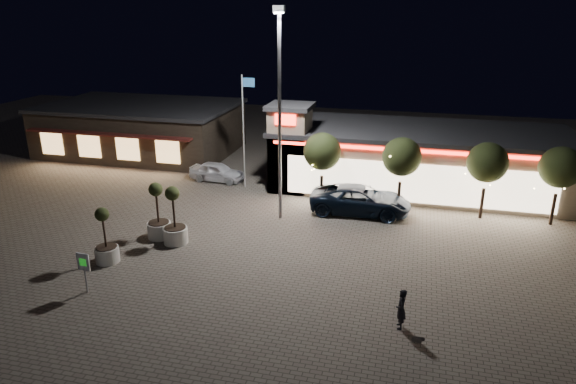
% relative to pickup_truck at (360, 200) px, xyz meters
% --- Properties ---
extents(ground, '(90.00, 90.00, 0.00)m').
position_rel_pickup_truck_xyz_m(ground, '(-6.68, -10.01, -0.87)').
color(ground, '#655D52').
rests_on(ground, ground).
extents(retail_building, '(20.40, 8.40, 6.10)m').
position_rel_pickup_truck_xyz_m(retail_building, '(2.82, 5.80, 1.34)').
color(retail_building, tan).
rests_on(retail_building, ground).
extents(restaurant_building, '(16.40, 11.00, 4.30)m').
position_rel_pickup_truck_xyz_m(restaurant_building, '(-20.68, 9.96, 1.29)').
color(restaurant_building, '#382D23').
rests_on(restaurant_building, ground).
extents(floodlight_pole, '(0.60, 0.40, 12.38)m').
position_rel_pickup_truck_xyz_m(floodlight_pole, '(-4.68, -2.01, 6.15)').
color(floodlight_pole, gray).
rests_on(floodlight_pole, ground).
extents(flagpole, '(0.95, 0.10, 8.00)m').
position_rel_pickup_truck_xyz_m(flagpole, '(-8.59, 2.99, 3.87)').
color(flagpole, white).
rests_on(flagpole, ground).
extents(string_tree_a, '(2.42, 2.42, 4.79)m').
position_rel_pickup_truck_xyz_m(string_tree_a, '(-2.68, 0.99, 2.69)').
color(string_tree_a, '#332319').
rests_on(string_tree_a, ground).
extents(string_tree_b, '(2.42, 2.42, 4.79)m').
position_rel_pickup_truck_xyz_m(string_tree_b, '(2.32, 0.99, 2.69)').
color(string_tree_b, '#332319').
rests_on(string_tree_b, ground).
extents(string_tree_c, '(2.42, 2.42, 4.79)m').
position_rel_pickup_truck_xyz_m(string_tree_c, '(7.32, 0.99, 2.69)').
color(string_tree_c, '#332319').
rests_on(string_tree_c, ground).
extents(string_tree_d, '(2.42, 2.42, 4.79)m').
position_rel_pickup_truck_xyz_m(string_tree_d, '(11.32, 0.99, 2.69)').
color(string_tree_d, '#332319').
rests_on(string_tree_d, ground).
extents(pickup_truck, '(6.33, 3.03, 1.74)m').
position_rel_pickup_truck_xyz_m(pickup_truck, '(0.00, 0.00, 0.00)').
color(pickup_truck, black).
rests_on(pickup_truck, ground).
extents(white_sedan, '(4.31, 2.06, 1.42)m').
position_rel_pickup_truck_xyz_m(white_sedan, '(-11.13, 3.75, -0.16)').
color(white_sedan, white).
rests_on(white_sedan, ground).
extents(pedestrian, '(0.49, 0.67, 1.72)m').
position_rel_pickup_truck_xyz_m(pedestrian, '(3.05, -12.02, -0.01)').
color(pedestrian, black).
rests_on(pedestrian, ground).
extents(dog, '(0.49, 0.21, 0.26)m').
position_rel_pickup_truck_xyz_m(dog, '(3.81, -13.02, -0.61)').
color(dog, '#59514C').
rests_on(dog, ground).
extents(planter_left, '(1.33, 1.33, 3.26)m').
position_rel_pickup_truck_xyz_m(planter_left, '(-10.54, -6.48, 0.14)').
color(planter_left, silver).
rests_on(planter_left, ground).
extents(planter_mid, '(1.20, 1.20, 2.96)m').
position_rel_pickup_truck_xyz_m(planter_mid, '(-11.71, -9.84, 0.04)').
color(planter_mid, silver).
rests_on(planter_mid, ground).
extents(planter_right, '(1.34, 1.34, 3.29)m').
position_rel_pickup_truck_xyz_m(planter_right, '(-9.33, -6.92, 0.15)').
color(planter_right, silver).
rests_on(planter_right, ground).
extents(valet_sign, '(0.65, 0.12, 1.96)m').
position_rel_pickup_truck_xyz_m(valet_sign, '(-10.92, -12.73, 0.50)').
color(valet_sign, gray).
rests_on(valet_sign, ground).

